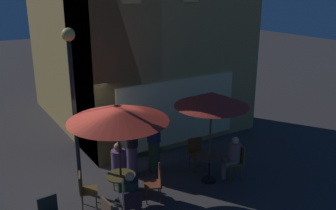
# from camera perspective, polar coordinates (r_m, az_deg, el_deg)

# --- Properties ---
(ground_plane) EXTENTS (60.00, 60.00, 0.00)m
(ground_plane) POSITION_cam_1_polar(r_m,az_deg,el_deg) (10.09, -12.94, -12.83)
(ground_plane) COLOR #343132
(cafe_building) EXTENTS (6.10, 7.43, 7.35)m
(cafe_building) POSITION_cam_1_polar(r_m,az_deg,el_deg) (13.08, -7.34, 11.61)
(cafe_building) COLOR tan
(cafe_building) RESTS_ON ground
(street_lamp_near_corner) EXTENTS (0.31, 0.31, 4.17)m
(street_lamp_near_corner) POSITION_cam_1_polar(r_m,az_deg,el_deg) (9.01, -14.42, 2.88)
(street_lamp_near_corner) COLOR black
(street_lamp_near_corner) RESTS_ON ground
(cafe_table_0) EXTENTS (0.71, 0.71, 0.76)m
(cafe_table_0) POSITION_cam_1_polar(r_m,az_deg,el_deg) (9.21, -7.19, -11.77)
(cafe_table_0) COLOR black
(cafe_table_0) RESTS_ON ground
(cafe_table_1) EXTENTS (0.70, 0.70, 0.75)m
(cafe_table_1) POSITION_cam_1_polar(r_m,az_deg,el_deg) (10.15, 6.31, -8.82)
(cafe_table_1) COLOR black
(cafe_table_1) RESTS_ON ground
(patio_umbrella_0) EXTENTS (2.33, 2.33, 2.53)m
(patio_umbrella_0) POSITION_cam_1_polar(r_m,az_deg,el_deg) (8.48, -7.65, -1.24)
(patio_umbrella_0) COLOR black
(patio_umbrella_0) RESTS_ON ground
(patio_umbrella_1) EXTENTS (1.91, 1.91, 2.51)m
(patio_umbrella_1) POSITION_cam_1_polar(r_m,az_deg,el_deg) (9.49, 6.68, 0.80)
(patio_umbrella_1) COLOR black
(patio_umbrella_1) RESTS_ON ground
(cafe_chair_0) EXTENTS (0.46, 0.46, 0.84)m
(cafe_chair_0) POSITION_cam_1_polar(r_m,az_deg,el_deg) (8.51, -5.56, -14.67)
(cafe_chair_0) COLOR black
(cafe_chair_0) RESTS_ON ground
(cafe_chair_1) EXTENTS (0.55, 0.55, 0.92)m
(cafe_chair_1) POSITION_cam_1_polar(r_m,az_deg,el_deg) (9.26, -1.77, -11.45)
(cafe_chair_1) COLOR brown
(cafe_chair_1) RESTS_ON ground
(cafe_chair_2) EXTENTS (0.50, 0.50, 0.92)m
(cafe_chair_2) POSITION_cam_1_polar(r_m,az_deg,el_deg) (9.96, -7.54, -9.37)
(cafe_chair_2) COLOR brown
(cafe_chair_2) RESTS_ON ground
(cafe_chair_3) EXTENTS (0.52, 0.52, 0.89)m
(cafe_chair_3) POSITION_cam_1_polar(r_m,az_deg,el_deg) (9.20, -12.65, -12.23)
(cafe_chair_3) COLOR brown
(cafe_chair_3) RESTS_ON ground
(cafe_chair_4) EXTENTS (0.52, 0.52, 0.93)m
(cafe_chair_4) POSITION_cam_1_polar(r_m,az_deg,el_deg) (10.46, 10.58, -8.07)
(cafe_chair_4) COLOR brown
(cafe_chair_4) RESTS_ON ground
(cafe_chair_5) EXTENTS (0.48, 0.48, 0.92)m
(cafe_chair_5) POSITION_cam_1_polar(r_m,az_deg,el_deg) (10.76, 4.31, -6.96)
(cafe_chair_5) COLOR brown
(cafe_chair_5) RESTS_ON ground
(patron_seated_0) EXTENTS (0.42, 0.55, 1.21)m
(patron_seated_0) POSITION_cam_1_polar(r_m,az_deg,el_deg) (8.52, -5.87, -13.20)
(patron_seated_0) COLOR #282E4C
(patron_seated_0) RESTS_ON ground
(patron_seated_1) EXTENTS (0.48, 0.55, 1.26)m
(patron_seated_1) POSITION_cam_1_polar(r_m,az_deg,el_deg) (9.76, -7.53, -8.82)
(patron_seated_1) COLOR #2A4D30
(patron_seated_1) RESTS_ON ground
(patron_seated_2) EXTENTS (0.52, 0.41, 1.20)m
(patron_seated_2) POSITION_cam_1_polar(r_m,az_deg,el_deg) (10.34, 9.84, -7.58)
(patron_seated_2) COLOR #7E6C52
(patron_seated_2) RESTS_ON ground
(patron_standing_3) EXTENTS (0.38, 0.38, 1.72)m
(patron_standing_3) POSITION_cam_1_polar(r_m,az_deg,el_deg) (10.51, -2.17, -5.77)
(patron_standing_3) COLOR #2A412A
(patron_standing_3) RESTS_ON ground
(patron_standing_4) EXTENTS (0.35, 0.35, 1.64)m
(patron_standing_4) POSITION_cam_1_polar(r_m,az_deg,el_deg) (10.30, -5.57, -6.58)
(patron_standing_4) COLOR #523C67
(patron_standing_4) RESTS_ON ground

